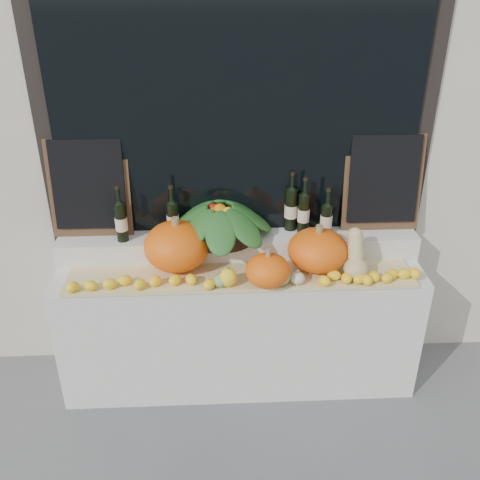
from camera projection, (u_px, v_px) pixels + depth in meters
name	position (u px, v px, depth m)	size (l,w,h in m)	color
storefront_facade	(234.00, 23.00, 3.36)	(7.00, 0.94, 4.50)	beige
display_sill	(239.00, 324.00, 3.57)	(2.30, 0.55, 0.88)	silver
rear_tier	(238.00, 245.00, 3.46)	(2.30, 0.25, 0.16)	silver
straw_bedding	(240.00, 277.00, 3.25)	(2.10, 0.32, 0.03)	tan
pumpkin_left	(177.00, 246.00, 3.25)	(0.40, 0.40, 0.30)	#FA610D
pumpkin_right	(318.00, 250.00, 3.26)	(0.37, 0.37, 0.25)	#FA610D
pumpkin_center	(268.00, 271.00, 3.10)	(0.26, 0.26, 0.20)	#FA610D
butternut_squash	(356.00, 258.00, 3.18)	(0.15, 0.21, 0.29)	tan
decorative_gourds	(257.00, 278.00, 3.13)	(0.54, 0.12, 0.14)	#2B611D
lemon_heap	(241.00, 280.00, 3.13)	(2.20, 0.16, 0.06)	yellow
produce_bowl	(220.00, 221.00, 3.35)	(0.71, 0.71, 0.23)	black
wine_bottle_far_left	(121.00, 221.00, 3.30)	(0.08, 0.08, 0.36)	black
wine_bottle_near_left	(173.00, 219.00, 3.35)	(0.08, 0.08, 0.34)	black
wine_bottle_tall	(291.00, 209.00, 3.43)	(0.08, 0.08, 0.39)	black
wine_bottle_near_right	(304.00, 213.00, 3.40)	(0.08, 0.08, 0.37)	black
wine_bottle_far_right	(326.00, 219.00, 3.39)	(0.08, 0.08, 0.31)	black
chalkboard_left	(89.00, 187.00, 3.29)	(0.50, 0.11, 0.62)	#4C331E
chalkboard_right	(383.00, 181.00, 3.37)	(0.50, 0.11, 0.62)	#4C331E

